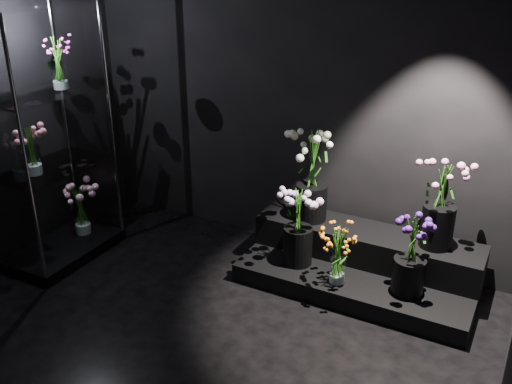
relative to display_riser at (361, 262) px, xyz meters
The scene contains 12 objects.
floor 1.83m from the display_riser, 116.57° to the right, with size 4.00×4.00×0.00m, color black.
wall_back 1.52m from the display_riser, 155.40° to the left, with size 4.00×4.00×0.00m, color black.
display_riser is the anchor object (origin of this frame).
display_case 2.79m from the display_riser, 161.67° to the right, with size 0.59×0.98×2.16m.
bouquet_orange_bells 0.42m from the display_riser, 103.01° to the right, with size 0.24×0.24×0.48m.
bouquet_lilac 0.64m from the display_riser, 155.08° to the right, with size 0.39×0.39×0.67m.
bouquet_purple 0.59m from the display_riser, 27.63° to the right, with size 0.30×0.30×0.64m.
bouquet_cream_roses 0.85m from the display_riser, 168.90° to the left, with size 0.44×0.44×0.77m.
bouquet_pink_roses 0.85m from the display_riser, 12.08° to the left, with size 0.41×0.41×0.69m.
bouquet_case_pink 2.84m from the display_riser, 158.06° to the right, with size 0.32×0.32×0.40m.
bouquet_case_magenta 2.95m from the display_riser, 165.19° to the right, with size 0.27×0.27×0.41m.
bouquet_case_base_pink 2.57m from the display_riser, 166.91° to the right, with size 0.31×0.31×0.50m.
Camera 1 is at (1.95, -2.36, 2.61)m, focal length 40.00 mm.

